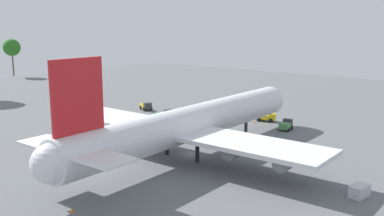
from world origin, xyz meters
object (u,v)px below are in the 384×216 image
(safety_cone_tail, at_px, (72,210))
(cargo_airplane, at_px, (191,124))
(cargo_loader, at_px, (286,125))
(safety_cone_nose, at_px, (255,122))
(cargo_container_fore, at_px, (359,191))
(fuel_truck, at_px, (165,114))
(maintenance_van, at_px, (266,117))
(catering_truck, at_px, (146,106))

(safety_cone_tail, bearing_deg, cargo_airplane, 6.73)
(cargo_loader, xyz_separation_m, safety_cone_nose, (1.74, 8.66, -0.81))
(cargo_container_fore, bearing_deg, safety_cone_tail, 135.72)
(safety_cone_tail, bearing_deg, safety_cone_nose, 6.78)
(fuel_truck, bearing_deg, cargo_container_fore, -110.80)
(cargo_loader, xyz_separation_m, cargo_container_fore, (-28.19, -24.85, -0.26))
(cargo_loader, bearing_deg, safety_cone_tail, 178.10)
(cargo_airplane, height_order, maintenance_van, cargo_airplane)
(cargo_airplane, bearing_deg, catering_truck, 55.00)
(cargo_container_fore, relative_size, safety_cone_tail, 5.33)
(safety_cone_tail, bearing_deg, catering_truck, 35.75)
(cargo_loader, bearing_deg, catering_truck, 94.39)
(fuel_truck, height_order, safety_cone_nose, fuel_truck)
(fuel_truck, bearing_deg, safety_cone_nose, -64.46)
(cargo_loader, relative_size, maintenance_van, 0.78)
(cargo_airplane, xyz_separation_m, safety_cone_nose, (28.91, 3.47, -5.42))
(cargo_loader, distance_m, safety_cone_tail, 55.61)
(fuel_truck, relative_size, cargo_container_fore, 1.40)
(fuel_truck, bearing_deg, cargo_airplane, -129.41)
(cargo_loader, bearing_deg, maintenance_van, 56.54)
(maintenance_van, bearing_deg, fuel_truck, 121.28)
(catering_truck, distance_m, fuel_truck, 11.95)
(cargo_loader, distance_m, safety_cone_nose, 8.87)
(cargo_airplane, height_order, cargo_container_fore, cargo_airplane)
(fuel_truck, height_order, cargo_container_fore, fuel_truck)
(fuel_truck, bearing_deg, cargo_loader, -74.72)
(cargo_airplane, height_order, catering_truck, cargo_airplane)
(cargo_container_fore, bearing_deg, cargo_loader, 41.39)
(cargo_loader, distance_m, cargo_container_fore, 37.58)
(safety_cone_nose, xyz_separation_m, safety_cone_tail, (-57.31, -6.82, 0.02))
(fuel_truck, bearing_deg, maintenance_van, -58.72)
(catering_truck, height_order, safety_cone_tail, catering_truck)
(catering_truck, relative_size, fuel_truck, 0.91)
(cargo_airplane, height_order, safety_cone_tail, cargo_airplane)
(catering_truck, relative_size, cargo_container_fore, 1.28)
(cargo_airplane, xyz_separation_m, fuel_truck, (19.33, 23.53, -4.64))
(cargo_airplane, bearing_deg, maintenance_van, 4.23)
(fuel_truck, relative_size, maintenance_van, 0.94)
(cargo_container_fore, bearing_deg, safety_cone_nose, 48.23)
(catering_truck, distance_m, safety_cone_tail, 64.73)
(catering_truck, height_order, cargo_container_fore, catering_truck)
(cargo_airplane, relative_size, safety_cone_tail, 102.28)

